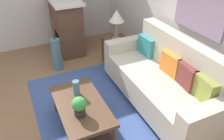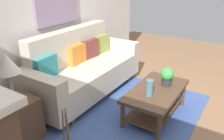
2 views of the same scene
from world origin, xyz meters
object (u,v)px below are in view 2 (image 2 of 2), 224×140
object	(u,v)px
tabletop_vase	(150,88)
table_lamp	(7,66)
throw_pillow_teal	(46,67)
coffee_table	(156,97)
couch	(84,70)
throw_pillow_orange	(77,54)
throw_pillow_maroon	(89,49)
potted_plant_tabletop	(167,76)
side_table	(17,121)
throw_pillow_olive	(100,44)

from	to	relation	value
tabletop_vase	table_lamp	bearing A→B (deg)	135.12
throw_pillow_teal	coffee_table	bearing A→B (deg)	-64.59
couch	throw_pillow_orange	xyz separation A→B (m)	(0.00, 0.13, 0.25)
couch	tabletop_vase	world-z (taller)	couch
coffee_table	throw_pillow_teal	bearing A→B (deg)	115.41
throw_pillow_teal	throw_pillow_maroon	size ratio (longest dim) A/B	1.00
throw_pillow_orange	table_lamp	bearing A→B (deg)	-170.70
couch	coffee_table	bearing A→B (deg)	-90.00
potted_plant_tabletop	side_table	xyz separation A→B (m)	(-1.57, 1.25, -0.29)
throw_pillow_olive	side_table	world-z (taller)	throw_pillow_olive
throw_pillow_teal	side_table	world-z (taller)	throw_pillow_teal
throw_pillow_orange	coffee_table	xyz separation A→B (m)	(-0.00, -1.40, -0.37)
throw_pillow_teal	table_lamp	distance (m)	0.81
throw_pillow_olive	throw_pillow_teal	bearing A→B (deg)	180.00
couch	potted_plant_tabletop	bearing A→B (deg)	-81.77
side_table	throw_pillow_olive	bearing A→B (deg)	6.30
coffee_table	side_table	xyz separation A→B (m)	(-1.38, 1.18, -0.03)
couch	throw_pillow_olive	xyz separation A→B (m)	(0.67, 0.13, 0.25)
throw_pillow_maroon	throw_pillow_orange	bearing A→B (deg)	180.00
throw_pillow_teal	coffee_table	size ratio (longest dim) A/B	0.33
throw_pillow_orange	side_table	xyz separation A→B (m)	(-1.38, -0.23, -0.40)
throw_pillow_maroon	table_lamp	bearing A→B (deg)	-172.49
coffee_table	tabletop_vase	world-z (taller)	tabletop_vase
throw_pillow_maroon	potted_plant_tabletop	world-z (taller)	throw_pillow_maroon
throw_pillow_olive	table_lamp	size ratio (longest dim) A/B	0.63
throw_pillow_olive	side_table	size ratio (longest dim) A/B	0.64
throw_pillow_orange	potted_plant_tabletop	size ratio (longest dim) A/B	1.37
side_table	throw_pillow_maroon	bearing A→B (deg)	7.51
table_lamp	tabletop_vase	bearing A→B (deg)	-44.88
throw_pillow_maroon	coffee_table	distance (m)	1.49
coffee_table	table_lamp	xyz separation A→B (m)	(-1.38, 1.18, 0.68)
throw_pillow_orange	tabletop_vase	distance (m)	1.41
throw_pillow_maroon	side_table	bearing A→B (deg)	-172.49
throw_pillow_orange	throw_pillow_olive	size ratio (longest dim) A/B	1.00
coffee_table	throw_pillow_olive	bearing A→B (deg)	64.59
coffee_table	side_table	size ratio (longest dim) A/B	1.96
couch	side_table	xyz separation A→B (m)	(-1.38, -0.10, -0.15)
coffee_table	potted_plant_tabletop	world-z (taller)	potted_plant_tabletop
throw_pillow_maroon	tabletop_vase	world-z (taller)	throw_pillow_maroon
potted_plant_tabletop	table_lamp	size ratio (longest dim) A/B	0.46
throw_pillow_maroon	table_lamp	size ratio (longest dim) A/B	0.63
throw_pillow_orange	throw_pillow_olive	distance (m)	0.67
couch	tabletop_vase	distance (m)	1.28
coffee_table	table_lamp	world-z (taller)	table_lamp
throw_pillow_teal	side_table	bearing A→B (deg)	-162.39
couch	throw_pillow_teal	bearing A→B (deg)	169.27
throw_pillow_olive	table_lamp	xyz separation A→B (m)	(-2.04, -0.23, 0.31)
table_lamp	throw_pillow_maroon	bearing A→B (deg)	7.51
side_table	throw_pillow_orange	bearing A→B (deg)	9.30
table_lamp	throw_pillow_olive	bearing A→B (deg)	6.30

